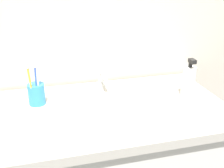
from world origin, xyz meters
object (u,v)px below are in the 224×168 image
at_px(toothbrush_white, 38,80).
at_px(toothbrush_yellow, 30,81).
at_px(soap_dispenser, 188,82).
at_px(toothbrush_blue, 36,80).
at_px(toothbrush_cup, 37,94).
at_px(faucet, 101,72).

bearing_deg(toothbrush_white, toothbrush_yellow, -156.21).
height_order(toothbrush_white, soap_dispenser, toothbrush_white).
bearing_deg(toothbrush_blue, toothbrush_cup, 102.30).
height_order(toothbrush_blue, toothbrush_white, same).
relative_size(faucet, soap_dispenser, 0.95).
bearing_deg(toothbrush_blue, toothbrush_white, -6.01).
distance_m(toothbrush_yellow, soap_dispenser, 0.64).
xyz_separation_m(toothbrush_yellow, toothbrush_blue, (0.02, 0.01, -0.00)).
bearing_deg(toothbrush_yellow, toothbrush_blue, 33.15).
relative_size(toothbrush_yellow, toothbrush_blue, 1.03).
height_order(toothbrush_yellow, toothbrush_blue, toothbrush_yellow).
xyz_separation_m(toothbrush_blue, soap_dispenser, (0.62, -0.06, -0.05)).
relative_size(faucet, toothbrush_white, 0.87).
xyz_separation_m(toothbrush_yellow, soap_dispenser, (0.64, -0.05, -0.05)).
bearing_deg(faucet, toothbrush_cup, -158.89).
bearing_deg(soap_dispenser, faucet, 149.95).
bearing_deg(soap_dispenser, toothbrush_blue, 174.10).
bearing_deg(toothbrush_yellow, toothbrush_white, 23.79).
bearing_deg(toothbrush_cup, toothbrush_blue, -77.70).
height_order(toothbrush_cup, toothbrush_white, toothbrush_white).
distance_m(faucet, toothbrush_blue, 0.31).
height_order(faucet, toothbrush_white, toothbrush_white).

